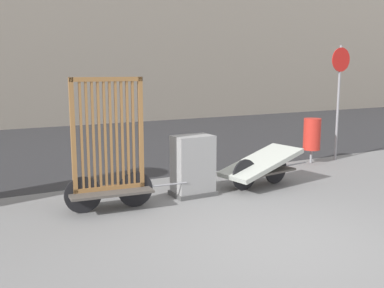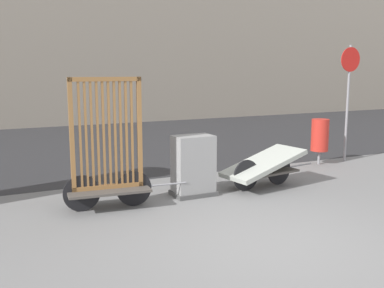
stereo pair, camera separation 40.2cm
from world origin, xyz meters
The scene contains 7 objects.
ground_plane centered at (0.00, 0.00, 0.00)m, with size 60.00×60.00×0.00m, color slate.
road_strip centered at (0.00, 8.95, 0.00)m, with size 56.00×9.80×0.01m.
bike_cart_with_bedframe centered at (-1.53, 2.48, 0.78)m, with size 2.08×0.78×2.16m.
bike_cart_with_mattress centered at (1.53, 2.48, 0.43)m, with size 2.19×1.04×0.74m.
utility_cabinet centered at (0.08, 2.59, 0.51)m, with size 0.77×0.53×1.10m.
trash_bin centered at (4.00, 3.69, 0.71)m, with size 0.41×0.41×1.10m.
sign_post centered at (4.83, 3.69, 1.86)m, with size 0.59×0.06×2.85m.
Camera 2 is at (-3.40, -4.57, 2.28)m, focal length 42.00 mm.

